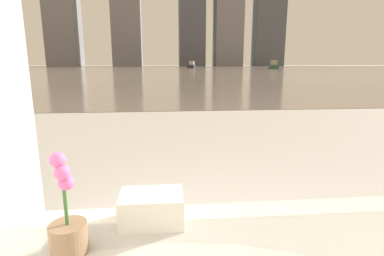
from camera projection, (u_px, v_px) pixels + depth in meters
The scene contains 7 objects.
potted_orchid at pixel (68, 226), 0.96m from camera, with size 0.12×0.12×0.35m.
towel_stack at pixel (152, 208), 1.16m from camera, with size 0.24×0.17×0.12m.
harbor_water at pixel (164, 69), 60.67m from camera, with size 180.00×110.00×0.01m.
harbor_boat_1 at pixel (192, 66), 69.21m from camera, with size 2.32×4.42×1.58m.
harbor_boat_4 at pixel (274, 66), 59.50m from camera, with size 2.66×4.77×1.69m.
skyline_tower_2 at pixel (192, 12), 111.93m from camera, with size 9.40×11.18×39.63m.
skyline_tower_3 at pixel (228, 16), 113.48m from camera, with size 10.47×8.46×37.07m.
Camera 1 is at (-0.17, -0.10, 1.13)m, focal length 28.00 mm.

